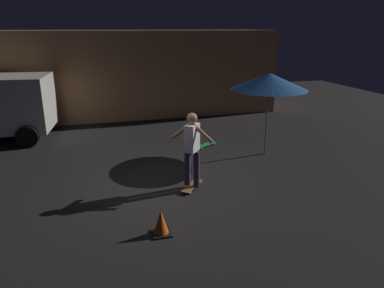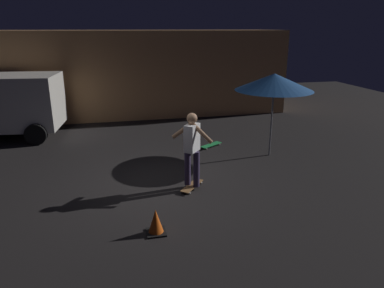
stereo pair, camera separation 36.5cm
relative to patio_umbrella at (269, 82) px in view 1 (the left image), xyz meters
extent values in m
plane|color=black|center=(-3.37, -1.31, -2.07)|extent=(28.00, 28.00, 0.00)
cube|color=tan|center=(-3.15, 6.48, -0.39)|extent=(11.97, 3.31, 3.37)
cylinder|color=black|center=(-6.63, 2.49, -1.74)|extent=(0.68, 0.29, 0.66)
cylinder|color=black|center=(-6.42, 4.46, -1.74)|extent=(0.68, 0.29, 0.66)
cylinder|color=slate|center=(0.00, 0.00, -0.97)|extent=(0.05, 0.05, 2.20)
cone|color=#1E4C8C|center=(0.00, 0.00, 0.00)|extent=(2.10, 2.10, 0.45)
cube|color=olive|center=(-2.63, -1.67, -2.01)|extent=(0.65, 0.73, 0.02)
sphere|color=silver|center=(-2.50, -1.38, -2.05)|extent=(0.05, 0.05, 0.05)
sphere|color=silver|center=(-2.37, -1.49, -2.05)|extent=(0.05, 0.05, 0.05)
sphere|color=silver|center=(-2.88, -1.85, -2.05)|extent=(0.05, 0.05, 0.05)
sphere|color=silver|center=(-2.75, -1.95, -2.05)|extent=(0.05, 0.05, 0.05)
cube|color=green|center=(-1.41, 1.09, -2.01)|extent=(0.76, 0.59, 0.02)
sphere|color=silver|center=(-1.62, 0.85, -2.05)|extent=(0.05, 0.05, 0.05)
sphere|color=silver|center=(-1.71, 1.00, -2.05)|extent=(0.05, 0.05, 0.05)
sphere|color=silver|center=(-1.12, 1.18, -2.05)|extent=(0.05, 0.05, 0.05)
sphere|color=silver|center=(-1.21, 1.32, -2.05)|extent=(0.05, 0.05, 0.05)
cylinder|color=#382D4C|center=(-2.71, -1.60, -1.59)|extent=(0.14, 0.14, 0.82)
cylinder|color=#382D4C|center=(-2.54, -1.74, -1.59)|extent=(0.14, 0.14, 0.82)
cube|color=white|center=(-2.63, -1.67, -0.88)|extent=(0.41, 0.43, 0.60)
sphere|color=#936B4C|center=(-2.63, -1.67, -0.45)|extent=(0.23, 0.23, 0.23)
cylinder|color=#936B4C|center=(-2.80, -1.53, -0.73)|extent=(0.48, 0.41, 0.46)
cylinder|color=#936B4C|center=(-2.46, -1.81, -0.73)|extent=(0.48, 0.41, 0.46)
cube|color=black|center=(-3.65, -3.34, -2.06)|extent=(0.34, 0.34, 0.03)
cone|color=#EA5914|center=(-3.65, -3.34, -1.84)|extent=(0.28, 0.28, 0.46)
camera|label=1|loc=(-4.59, -8.74, 1.38)|focal=33.30mm
camera|label=2|loc=(-4.24, -8.83, 1.38)|focal=33.30mm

